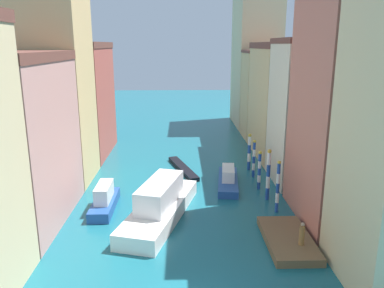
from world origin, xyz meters
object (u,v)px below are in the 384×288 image
mooring_pole_4 (249,151)px  motorboat_0 (228,179)px  person_on_dock (302,234)px  gondola_black (183,168)px  mooring_pole_1 (268,174)px  waterfront_dock (288,239)px  vaporetto_white (160,204)px  mooring_pole_0 (278,186)px  mooring_pole_3 (254,158)px  mooring_pole_2 (259,170)px  motorboat_1 (104,200)px

mooring_pole_4 → motorboat_0: (-2.91, -4.86, -1.49)m
person_on_dock → gondola_black: size_ratio=0.20×
mooring_pole_1 → gondola_black: (-7.57, 8.54, -2.18)m
waterfront_dock → gondola_black: (-7.29, 16.47, -0.05)m
vaporetto_white → mooring_pole_1: bearing=20.7°
mooring_pole_0 → gondola_black: (-7.76, 11.26, -2.07)m
waterfront_dock → mooring_pole_3: (0.14, 14.08, 1.78)m
mooring_pole_3 → vaporetto_white: bearing=-133.8°
person_on_dock → mooring_pole_4: size_ratio=0.39×
mooring_pole_0 → motorboat_0: bearing=117.2°
gondola_black → vaporetto_white: bearing=-98.8°
waterfront_dock → mooring_pole_2: 10.65m
motorboat_0 → motorboat_1: bearing=-154.1°
mooring_pole_2 → motorboat_1: size_ratio=0.65×
mooring_pole_1 → vaporetto_white: (-9.44, -3.57, -1.24)m
mooring_pole_0 → person_on_dock: bearing=-89.2°
motorboat_1 → mooring_pole_3: bearing=29.1°
mooring_pole_3 → gondola_black: (-7.44, 2.38, -1.84)m
mooring_pole_0 → motorboat_1: size_ratio=0.76×
person_on_dock → mooring_pole_2: mooring_pole_2 is taller
mooring_pole_1 → mooring_pole_3: mooring_pole_1 is taller
person_on_dock → mooring_pole_0: (-0.09, 6.44, 0.99)m
mooring_pole_3 → mooring_pole_1: bearing=-88.7°
mooring_pole_1 → mooring_pole_3: 6.16m
mooring_pole_1 → motorboat_1: 14.47m
mooring_pole_4 → person_on_dock: bearing=-88.5°
mooring_pole_1 → motorboat_1: mooring_pole_1 is taller
mooring_pole_1 → gondola_black: size_ratio=0.58×
waterfront_dock → mooring_pole_1: 8.22m
person_on_dock → mooring_pole_3: size_ratio=0.40×
waterfront_dock → motorboat_1: size_ratio=1.09×
gondola_black → motorboat_1: size_ratio=1.39×
mooring_pole_3 → vaporetto_white: 13.49m
mooring_pole_4 → motorboat_1: 17.48m
mooring_pole_4 → waterfront_dock: bearing=-90.3°
mooring_pole_0 → gondola_black: bearing=124.6°
motorboat_1 → person_on_dock: bearing=-27.1°
waterfront_dock → mooring_pole_3: bearing=89.4°
mooring_pole_0 → gondola_black: size_ratio=0.55×
waterfront_dock → mooring_pole_4: (0.08, 16.50, 1.85)m
waterfront_dock → mooring_pole_3: size_ratio=1.60×
mooring_pole_1 → motorboat_1: (-14.28, -1.71, -1.58)m
mooring_pole_1 → gondola_black: bearing=131.6°
waterfront_dock → mooring_pole_1: (0.28, 7.93, 2.13)m
mooring_pole_0 → waterfront_dock: bearing=-95.1°
vaporetto_white → gondola_black: size_ratio=1.50×
mooring_pole_1 → mooring_pole_2: mooring_pole_1 is taller
mooring_pole_1 → motorboat_1: size_ratio=0.80×
person_on_dock → mooring_pole_0: mooring_pole_0 is taller
mooring_pole_4 → gondola_black: mooring_pole_4 is taller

